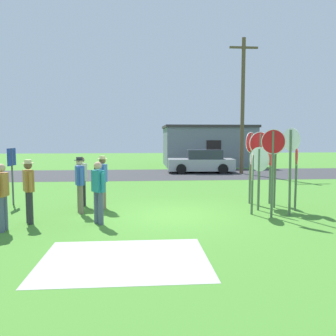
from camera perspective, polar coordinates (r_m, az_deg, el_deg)
ground_plane at (r=10.28m, az=0.13°, el=-7.96°), size 80.00×80.00×0.00m
street_asphalt at (r=21.45m, az=-2.28°, el=-1.06°), size 60.00×6.40×0.01m
concrete_path at (r=6.80m, az=-7.29°, el=-14.95°), size 3.20×2.40×0.01m
building_background at (r=28.23m, az=6.62°, el=3.74°), size 7.19×5.16×3.27m
utility_pole at (r=22.35m, az=12.39°, el=10.45°), size 1.80×0.24×8.50m
parked_car_on_street at (r=22.60m, az=5.64°, el=0.98°), size 4.40×2.21×1.51m
stop_sign_tallest at (r=11.17m, az=15.00°, el=0.11°), size 0.40×0.67×2.03m
stop_sign_low_front at (r=11.45m, az=20.68°, el=0.11°), size 0.22×0.60×2.08m
stop_sign_rear_right at (r=10.25m, az=17.15°, el=1.64°), size 0.55×0.49×2.57m
stop_sign_rear_left at (r=10.68m, az=19.84°, el=1.76°), size 0.28×0.65×2.61m
stop_sign_center_cluster at (r=12.24m, az=13.65°, el=2.11°), size 0.52×0.52×2.52m
stop_sign_leaning_left at (r=11.81m, az=15.10°, el=2.08°), size 0.77×0.17×2.52m
stop_sign_far_back at (r=11.69m, az=17.57°, el=2.27°), size 0.69×0.47×2.60m
stop_sign_nearest at (r=10.54m, az=13.94°, el=-0.80°), size 0.32×0.80×1.87m
stop_sign_leaning_right at (r=12.42m, az=16.76°, el=0.71°), size 0.07×0.76×2.08m
person_on_left at (r=10.76m, az=-14.54°, el=-2.21°), size 0.34×0.54×1.74m
person_in_dark_shirt at (r=9.38m, az=-26.17°, el=-3.67°), size 0.35×0.57×1.69m
person_near_signs at (r=9.92m, az=-22.29°, el=-3.05°), size 0.37×0.50×1.74m
person_with_sunhat at (r=11.22m, az=-10.99°, el=-1.71°), size 0.42×0.56×1.74m
person_holding_notes at (r=9.32m, az=-11.60°, el=-3.48°), size 0.39×0.47×1.69m
person_in_teal at (r=11.76m, az=-14.26°, el=-1.75°), size 0.34×0.54×1.69m
info_panel_rightmost at (r=12.86m, az=-24.68°, el=0.33°), size 0.08×0.60×1.96m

